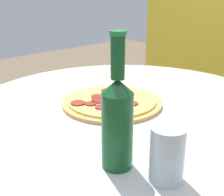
{
  "coord_description": "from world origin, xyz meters",
  "views": [
    {
      "loc": [
        0.58,
        -0.6,
        1.11
      ],
      "look_at": [
        -0.04,
        -0.03,
        0.79
      ],
      "focal_mm": 50.0,
      "sensor_mm": 36.0,
      "label": 1
    }
  ],
  "objects": [
    {
      "name": "beer_bottle",
      "position": [
        0.2,
        -0.24,
        0.87
      ],
      "size": [
        0.06,
        0.06,
        0.26
      ],
      "color": "#144C23",
      "rests_on": "table"
    },
    {
      "name": "pizza",
      "position": [
        -0.04,
        -0.03,
        0.78
      ],
      "size": [
        0.29,
        0.29,
        0.02
      ],
      "color": "tan",
      "rests_on": "table"
    },
    {
      "name": "drinking_glass",
      "position": [
        0.3,
        -0.21,
        0.82
      ],
      "size": [
        0.06,
        0.06,
        0.1
      ],
      "color": "silver",
      "rests_on": "table"
    },
    {
      "name": "table",
      "position": [
        0.0,
        0.0,
        0.57
      ],
      "size": [
        0.96,
        0.96,
        0.77
      ],
      "color": "silver",
      "rests_on": "ground_plane"
    }
  ]
}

